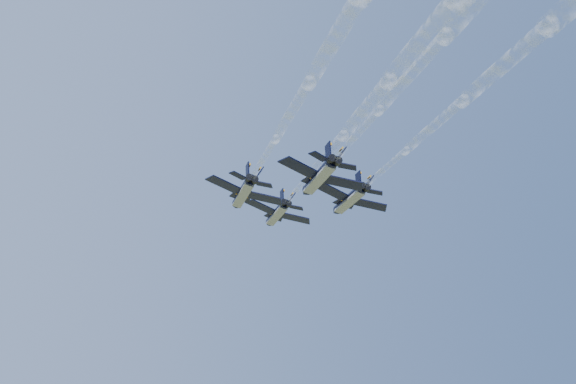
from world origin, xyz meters
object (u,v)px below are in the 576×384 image
jet_lead (277,214)px  jet_slot (319,177)px  jet_left (243,193)px  jet_right (349,200)px

jet_lead → jet_slot: size_ratio=1.00×
jet_left → jet_slot: bearing=-55.9°
jet_right → jet_slot: (-12.37, -9.95, 0.00)m
jet_right → jet_lead: bearing=120.6°
jet_lead → jet_left: 17.60m
jet_lead → jet_slot: 27.59m
jet_lead → jet_left: size_ratio=1.00×
jet_lead → jet_right: size_ratio=1.00×
jet_lead → jet_right: 16.63m
jet_lead → jet_left: bearing=-118.8°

